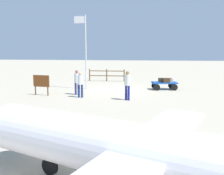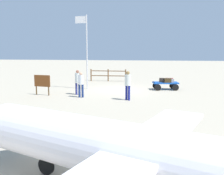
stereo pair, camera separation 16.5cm
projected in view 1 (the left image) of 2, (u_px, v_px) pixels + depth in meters
ground_plane at (118, 90)px, 19.42m from camera, size 120.00×120.00×0.00m
luggage_cart at (164, 84)px, 19.41m from camera, size 2.03×1.36×0.59m
suitcase_maroon at (168, 80)px, 19.76m from camera, size 0.63×0.51×0.27m
suitcase_olive at (168, 81)px, 19.17m from camera, size 0.66×0.45×0.27m
suitcase_grey at (161, 80)px, 19.35m from camera, size 0.47×0.35×0.32m
suitcase_tan at (166, 80)px, 19.13m from camera, size 0.59×0.48×0.33m
worker_lead at (127, 83)px, 15.15m from camera, size 0.51×0.51×1.78m
worker_trailing at (80, 83)px, 16.04m from camera, size 0.38×0.38×1.64m
worker_supervisor at (77, 80)px, 17.07m from camera, size 0.48×0.48×1.69m
airplane_near at (133, 152)px, 4.86m from camera, size 8.43×6.34×2.81m
flagpole at (85, 47)px, 19.19m from camera, size 0.93×0.10×5.68m
signboard at (41, 82)px, 16.84m from camera, size 1.20×0.25×1.37m
wooden_fence at (107, 74)px, 24.75m from camera, size 3.59×0.14×1.19m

